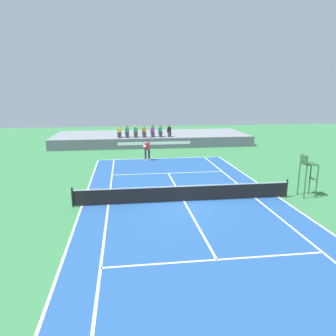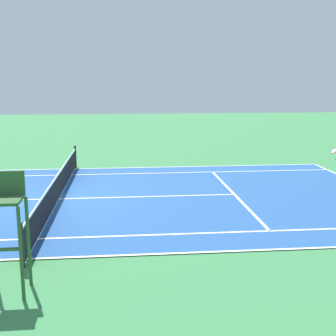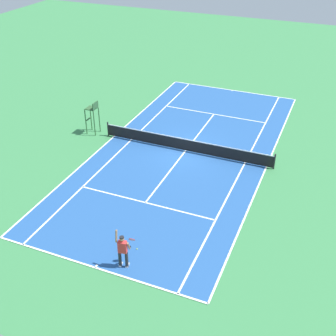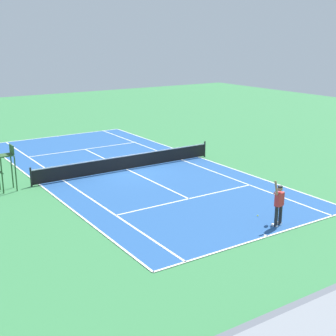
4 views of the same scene
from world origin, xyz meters
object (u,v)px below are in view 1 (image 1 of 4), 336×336
object	(u,v)px
spectator_seated_1	(127,132)
spectator_seated_4	(153,131)
spectator_seated_0	(119,132)
spectator_seated_6	(169,131)
spectator_seated_5	(160,131)
umpire_chair	(308,170)
tennis_ball	(148,163)
spectator_seated_2	(136,132)
tennis_player	(147,149)
spectator_seated_3	(144,132)

from	to	relation	value
spectator_seated_1	spectator_seated_4	distance (m)	2.75
spectator_seated_0	spectator_seated_6	xyz separation A→B (m)	(5.39, 0.00, 0.00)
spectator_seated_5	spectator_seated_6	size ratio (longest dim) A/B	1.00
spectator_seated_1	umpire_chair	distance (m)	20.80
spectator_seated_6	tennis_ball	world-z (taller)	spectator_seated_6
spectator_seated_2	tennis_player	xyz separation A→B (m)	(0.72, -6.98, -0.71)
spectator_seated_1	spectator_seated_2	size ratio (longest dim) A/B	1.00
spectator_seated_5	tennis_ball	bearing A→B (deg)	-103.70
spectator_seated_1	spectator_seated_6	size ratio (longest dim) A/B	1.00
spectator_seated_3	spectator_seated_6	world-z (taller)	same
spectator_seated_4	tennis_player	world-z (taller)	spectator_seated_4
tennis_player	umpire_chair	bearing A→B (deg)	-53.67
spectator_seated_3	spectator_seated_6	xyz separation A→B (m)	(2.76, 0.00, 0.00)
spectator_seated_0	spectator_seated_6	world-z (taller)	same
spectator_seated_1	spectator_seated_2	xyz separation A→B (m)	(0.92, 0.00, 0.00)
umpire_chair	spectator_seated_4	bearing A→B (deg)	111.47
spectator_seated_2	spectator_seated_3	size ratio (longest dim) A/B	1.00
spectator_seated_0	spectator_seated_4	distance (m)	3.56
spectator_seated_2	spectator_seated_6	bearing A→B (deg)	0.00
spectator_seated_1	spectator_seated_5	bearing A→B (deg)	0.00
spectator_seated_6	spectator_seated_2	bearing A→B (deg)	180.00
spectator_seated_6	tennis_player	bearing A→B (deg)	-112.85
spectator_seated_1	spectator_seated_0	bearing A→B (deg)	180.00
spectator_seated_1	tennis_ball	distance (m)	8.56
spectator_seated_1	umpire_chair	bearing A→B (deg)	-61.47
tennis_player	spectator_seated_4	bearing A→B (deg)	80.91
spectator_seated_1	tennis_player	bearing A→B (deg)	-76.85
spectator_seated_1	spectator_seated_5	xyz separation A→B (m)	(3.59, 0.00, 0.00)
spectator_seated_0	spectator_seated_5	bearing A→B (deg)	0.00
spectator_seated_2	spectator_seated_5	bearing A→B (deg)	0.00
tennis_player	spectator_seated_6	bearing A→B (deg)	67.15
spectator_seated_5	tennis_player	size ratio (longest dim) A/B	0.61
spectator_seated_6	tennis_player	world-z (taller)	spectator_seated_6
umpire_chair	spectator_seated_6	bearing A→B (deg)	106.35
tennis_player	spectator_seated_0	bearing A→B (deg)	109.32
umpire_chair	tennis_ball	bearing A→B (deg)	129.79
spectator_seated_3	tennis_player	bearing A→B (deg)	-91.51
spectator_seated_3	tennis_player	xyz separation A→B (m)	(-0.18, -6.98, -0.71)
spectator_seated_1	tennis_ball	bearing A→B (deg)	-79.13
spectator_seated_0	tennis_player	bearing A→B (deg)	-70.68
spectator_seated_2	umpire_chair	distance (m)	20.38
spectator_seated_5	tennis_ball	world-z (taller)	spectator_seated_5
spectator_seated_6	spectator_seated_0	bearing A→B (deg)	180.00
spectator_seated_4	tennis_player	size ratio (longest dim) A/B	0.61
spectator_seated_3	spectator_seated_4	xyz separation A→B (m)	(0.93, 0.00, 0.00)
spectator_seated_0	spectator_seated_1	xyz separation A→B (m)	(0.82, 0.00, 0.00)
tennis_player	tennis_ball	size ratio (longest dim) A/B	30.63
tennis_player	spectator_seated_3	bearing A→B (deg)	88.49
tennis_ball	umpire_chair	distance (m)	13.14
spectator_seated_3	spectator_seated_5	xyz separation A→B (m)	(1.78, 0.00, 0.00)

